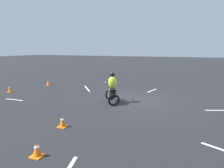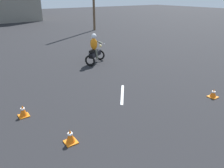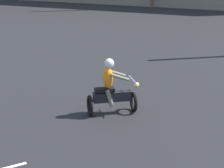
# 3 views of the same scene
# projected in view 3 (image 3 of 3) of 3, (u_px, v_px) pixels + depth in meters

# --- Properties ---
(motorcycle_rider_background) EXTENTS (1.50, 1.28, 1.66)m
(motorcycle_rider_background) POSITION_uv_depth(u_px,v_px,m) (111.00, 90.00, 12.53)
(motorcycle_rider_background) COLOR black
(motorcycle_rider_background) RESTS_ON ground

